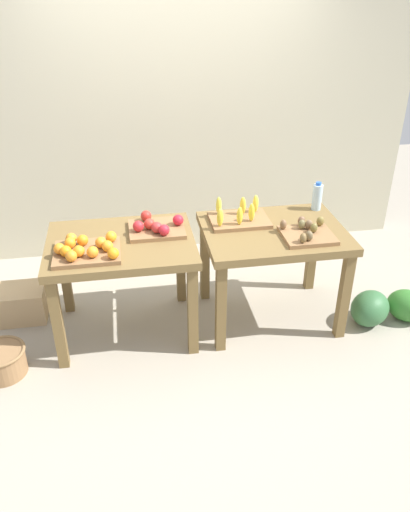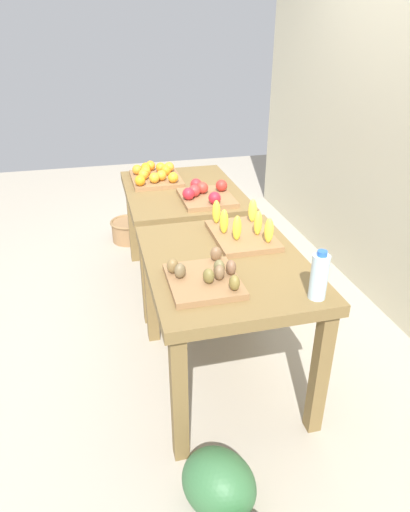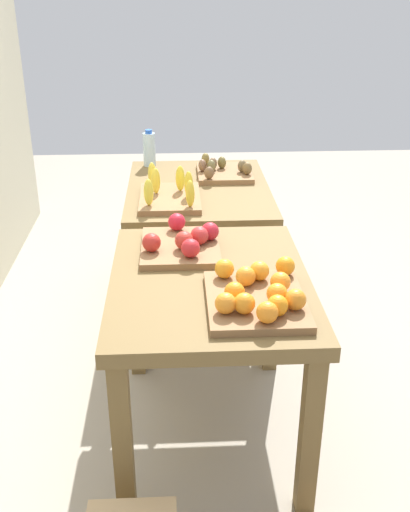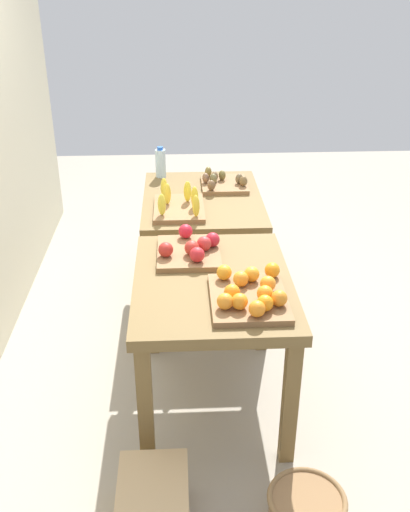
{
  "view_description": "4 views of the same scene",
  "coord_description": "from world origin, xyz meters",
  "px_view_note": "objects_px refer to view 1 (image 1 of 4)",
  "views": [
    {
      "loc": [
        -0.5,
        -3.24,
        2.47
      ],
      "look_at": [
        0.05,
        0.03,
        0.58
      ],
      "focal_mm": 36.04,
      "sensor_mm": 36.0,
      "label": 1
    },
    {
      "loc": [
        2.46,
        -0.58,
        1.84
      ],
      "look_at": [
        0.07,
        0.01,
        0.54
      ],
      "focal_mm": 31.41,
      "sensor_mm": 36.0,
      "label": 2
    },
    {
      "loc": [
        -2.72,
        0.13,
        1.9
      ],
      "look_at": [
        -0.05,
        -0.01,
        0.63
      ],
      "focal_mm": 42.64,
      "sensor_mm": 36.0,
      "label": 3
    },
    {
      "loc": [
        -3.09,
        0.17,
        2.22
      ],
      "look_at": [
        -0.02,
        0.01,
        0.62
      ],
      "focal_mm": 40.54,
      "sensor_mm": 36.0,
      "label": 4
    }
  ],
  "objects_px": {
    "display_table_right": "(273,243)",
    "water_bottle": "(317,197)",
    "orange_bin": "(86,249)",
    "watermelon_pile": "(386,307)",
    "kiwi_bin": "(307,233)",
    "apple_bin": "(156,227)",
    "cardboard_produce_box": "(20,303)",
    "display_table_left": "(122,255)",
    "banana_crate": "(239,217)",
    "wicker_basket": "(2,361)"
  },
  "relations": [
    {
      "from": "orange_bin",
      "to": "banana_crate",
      "type": "relative_size",
      "value": 1.03
    },
    {
      "from": "display_table_left",
      "to": "display_table_right",
      "type": "height_order",
      "value": "same"
    },
    {
      "from": "orange_bin",
      "to": "banana_crate",
      "type": "bearing_deg",
      "value": 16.15
    },
    {
      "from": "banana_crate",
      "to": "display_table_left",
      "type": "bearing_deg",
      "value": -169.76
    },
    {
      "from": "apple_bin",
      "to": "banana_crate",
      "type": "height_order",
      "value": "banana_crate"
    },
    {
      "from": "banana_crate",
      "to": "water_bottle",
      "type": "distance_m",
      "value": 0.67
    },
    {
      "from": "watermelon_pile",
      "to": "cardboard_produce_box",
      "type": "height_order",
      "value": "watermelon_pile"
    },
    {
      "from": "apple_bin",
      "to": "water_bottle",
      "type": "distance_m",
      "value": 1.3
    },
    {
      "from": "banana_crate",
      "to": "kiwi_bin",
      "type": "xyz_separation_m",
      "value": [
        0.42,
        -0.31,
        -0.01
      ]
    },
    {
      "from": "orange_bin",
      "to": "apple_bin",
      "type": "bearing_deg",
      "value": 28.63
    },
    {
      "from": "cardboard_produce_box",
      "to": "display_table_right",
      "type": "bearing_deg",
      "value": -8.74
    },
    {
      "from": "kiwi_bin",
      "to": "cardboard_produce_box",
      "type": "distance_m",
      "value": 2.29
    },
    {
      "from": "apple_bin",
      "to": "cardboard_produce_box",
      "type": "relative_size",
      "value": 1.01
    },
    {
      "from": "display_table_right",
      "to": "apple_bin",
      "type": "distance_m",
      "value": 0.88
    },
    {
      "from": "display_table_right",
      "to": "banana_crate",
      "type": "relative_size",
      "value": 2.36
    },
    {
      "from": "display_table_left",
      "to": "display_table_right",
      "type": "relative_size",
      "value": 1.0
    },
    {
      "from": "orange_bin",
      "to": "cardboard_produce_box",
      "type": "height_order",
      "value": "orange_bin"
    },
    {
      "from": "display_table_right",
      "to": "wicker_basket",
      "type": "bearing_deg",
      "value": -170.01
    },
    {
      "from": "orange_bin",
      "to": "watermelon_pile",
      "type": "height_order",
      "value": "orange_bin"
    },
    {
      "from": "display_table_left",
      "to": "water_bottle",
      "type": "bearing_deg",
      "value": 10.51
    },
    {
      "from": "banana_crate",
      "to": "wicker_basket",
      "type": "relative_size",
      "value": 1.29
    },
    {
      "from": "display_table_right",
      "to": "apple_bin",
      "type": "bearing_deg",
      "value": 173.08
    },
    {
      "from": "display_table_left",
      "to": "kiwi_bin",
      "type": "height_order",
      "value": "kiwi_bin"
    },
    {
      "from": "display_table_left",
      "to": "apple_bin",
      "type": "height_order",
      "value": "apple_bin"
    },
    {
      "from": "kiwi_bin",
      "to": "watermelon_pile",
      "type": "distance_m",
      "value": 0.97
    },
    {
      "from": "kiwi_bin",
      "to": "wicker_basket",
      "type": "distance_m",
      "value": 2.3
    },
    {
      "from": "watermelon_pile",
      "to": "cardboard_produce_box",
      "type": "bearing_deg",
      "value": 169.35
    },
    {
      "from": "apple_bin",
      "to": "kiwi_bin",
      "type": "height_order",
      "value": "apple_bin"
    },
    {
      "from": "display_table_right",
      "to": "kiwi_bin",
      "type": "distance_m",
      "value": 0.29
    },
    {
      "from": "cardboard_produce_box",
      "to": "water_bottle",
      "type": "bearing_deg",
      "value": -0.32
    },
    {
      "from": "display_table_left",
      "to": "watermelon_pile",
      "type": "height_order",
      "value": "display_table_left"
    },
    {
      "from": "kiwi_bin",
      "to": "cardboard_produce_box",
      "type": "height_order",
      "value": "kiwi_bin"
    },
    {
      "from": "display_table_left",
      "to": "watermelon_pile",
      "type": "xyz_separation_m",
      "value": [
        2.01,
        -0.23,
        -0.53
      ]
    },
    {
      "from": "display_table_right",
      "to": "water_bottle",
      "type": "relative_size",
      "value": 4.58
    },
    {
      "from": "watermelon_pile",
      "to": "cardboard_produce_box",
      "type": "relative_size",
      "value": 1.84
    },
    {
      "from": "kiwi_bin",
      "to": "cardboard_produce_box",
      "type": "xyz_separation_m",
      "value": [
        -2.14,
        0.45,
        -0.67
      ]
    },
    {
      "from": "cardboard_produce_box",
      "to": "apple_bin",
      "type": "bearing_deg",
      "value": -10.16
    },
    {
      "from": "wicker_basket",
      "to": "cardboard_produce_box",
      "type": "bearing_deg",
      "value": 86.78
    },
    {
      "from": "kiwi_bin",
      "to": "banana_crate",
      "type": "bearing_deg",
      "value": 143.39
    },
    {
      "from": "display_table_right",
      "to": "banana_crate",
      "type": "height_order",
      "value": "banana_crate"
    },
    {
      "from": "display_table_right",
      "to": "orange_bin",
      "type": "height_order",
      "value": "orange_bin"
    },
    {
      "from": "display_table_left",
      "to": "banana_crate",
      "type": "xyz_separation_m",
      "value": [
        0.89,
        0.16,
        0.16
      ]
    },
    {
      "from": "display_table_left",
      "to": "wicker_basket",
      "type": "bearing_deg",
      "value": -158.03
    },
    {
      "from": "cardboard_produce_box",
      "to": "wicker_basket",
      "type": "bearing_deg",
      "value": -93.22
    },
    {
      "from": "apple_bin",
      "to": "cardboard_produce_box",
      "type": "distance_m",
      "value": 1.3
    },
    {
      "from": "display_table_left",
      "to": "water_bottle",
      "type": "xyz_separation_m",
      "value": [
        1.55,
        0.29,
        0.22
      ]
    },
    {
      "from": "orange_bin",
      "to": "cardboard_produce_box",
      "type": "relative_size",
      "value": 1.13
    },
    {
      "from": "display_table_left",
      "to": "banana_crate",
      "type": "relative_size",
      "value": 2.36
    },
    {
      "from": "banana_crate",
      "to": "cardboard_produce_box",
      "type": "relative_size",
      "value": 1.1
    },
    {
      "from": "kiwi_bin",
      "to": "wicker_basket",
      "type": "xyz_separation_m",
      "value": [
        -2.18,
        -0.2,
        -0.7
      ]
    }
  ]
}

